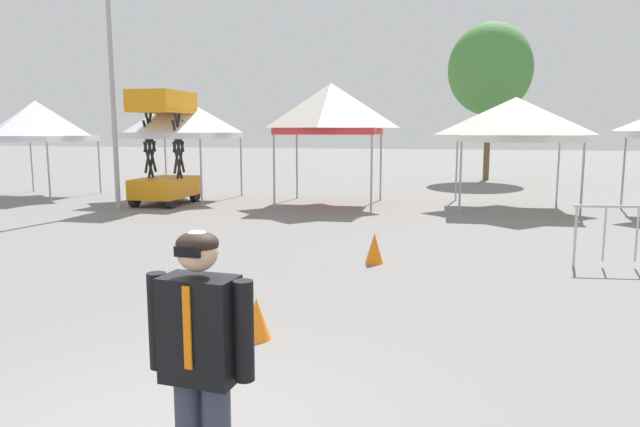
{
  "coord_description": "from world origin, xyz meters",
  "views": [
    {
      "loc": [
        2.08,
        -3.34,
        2.32
      ],
      "look_at": [
        0.34,
        3.48,
        1.3
      ],
      "focal_mm": 32.34,
      "sensor_mm": 36.0,
      "label": 1
    }
  ],
  "objects_px": {
    "canopy_tent_behind_center": "(515,119)",
    "light_pole_near_lift": "(110,36)",
    "canopy_tent_center": "(331,109)",
    "traffic_cone_lot_center": "(374,248)",
    "scissor_lift": "(165,170)",
    "canopy_tent_far_left": "(36,121)",
    "traffic_cone_near_barrier": "(257,319)",
    "tree_behind_tents_right": "(490,69)",
    "crowd_barrier_mid_lot": "(638,224)",
    "person_foreground": "(201,361)",
    "canopy_tent_behind_left": "(180,118)"
  },
  "relations": [
    {
      "from": "canopy_tent_far_left",
      "to": "person_foreground",
      "type": "height_order",
      "value": "canopy_tent_far_left"
    },
    {
      "from": "scissor_lift",
      "to": "traffic_cone_lot_center",
      "type": "distance_m",
      "value": 10.1
    },
    {
      "from": "canopy_tent_far_left",
      "to": "tree_behind_tents_right",
      "type": "height_order",
      "value": "tree_behind_tents_right"
    },
    {
      "from": "tree_behind_tents_right",
      "to": "crowd_barrier_mid_lot",
      "type": "xyz_separation_m",
      "value": [
        1.97,
        -17.8,
        -4.36
      ]
    },
    {
      "from": "person_foreground",
      "to": "crowd_barrier_mid_lot",
      "type": "distance_m",
      "value": 8.85
    },
    {
      "from": "canopy_tent_behind_left",
      "to": "light_pole_near_lift",
      "type": "xyz_separation_m",
      "value": [
        -0.56,
        -2.89,
        2.21
      ]
    },
    {
      "from": "canopy_tent_behind_left",
      "to": "person_foreground",
      "type": "height_order",
      "value": "canopy_tent_behind_left"
    },
    {
      "from": "scissor_lift",
      "to": "person_foreground",
      "type": "height_order",
      "value": "scissor_lift"
    },
    {
      "from": "canopy_tent_center",
      "to": "traffic_cone_lot_center",
      "type": "distance_m",
      "value": 8.54
    },
    {
      "from": "scissor_lift",
      "to": "traffic_cone_lot_center",
      "type": "relative_size",
      "value": 6.46
    },
    {
      "from": "canopy_tent_behind_center",
      "to": "light_pole_near_lift",
      "type": "xyz_separation_m",
      "value": [
        -11.19,
        -3.42,
        2.31
      ]
    },
    {
      "from": "traffic_cone_lot_center",
      "to": "traffic_cone_near_barrier",
      "type": "height_order",
      "value": "traffic_cone_lot_center"
    },
    {
      "from": "tree_behind_tents_right",
      "to": "person_foreground",
      "type": "bearing_deg",
      "value": -95.04
    },
    {
      "from": "canopy_tent_behind_center",
      "to": "tree_behind_tents_right",
      "type": "relative_size",
      "value": 0.49
    },
    {
      "from": "scissor_lift",
      "to": "traffic_cone_near_barrier",
      "type": "bearing_deg",
      "value": -56.31
    },
    {
      "from": "canopy_tent_behind_center",
      "to": "tree_behind_tents_right",
      "type": "height_order",
      "value": "tree_behind_tents_right"
    },
    {
      "from": "light_pole_near_lift",
      "to": "crowd_barrier_mid_lot",
      "type": "bearing_deg",
      "value": -18.05
    },
    {
      "from": "tree_behind_tents_right",
      "to": "traffic_cone_near_barrier",
      "type": "relative_size",
      "value": 15.35
    },
    {
      "from": "canopy_tent_far_left",
      "to": "canopy_tent_behind_left",
      "type": "bearing_deg",
      "value": 4.84
    },
    {
      "from": "canopy_tent_far_left",
      "to": "canopy_tent_behind_left",
      "type": "xyz_separation_m",
      "value": [
        5.27,
        0.45,
        0.1
      ]
    },
    {
      "from": "traffic_cone_lot_center",
      "to": "light_pole_near_lift",
      "type": "bearing_deg",
      "value": 149.65
    },
    {
      "from": "person_foreground",
      "to": "traffic_cone_lot_center",
      "type": "relative_size",
      "value": 3.27
    },
    {
      "from": "canopy_tent_behind_left",
      "to": "canopy_tent_behind_center",
      "type": "relative_size",
      "value": 0.98
    },
    {
      "from": "traffic_cone_lot_center",
      "to": "traffic_cone_near_barrier",
      "type": "relative_size",
      "value": 1.16
    },
    {
      "from": "canopy_tent_behind_left",
      "to": "canopy_tent_center",
      "type": "distance_m",
      "value": 5.18
    },
    {
      "from": "traffic_cone_lot_center",
      "to": "canopy_tent_behind_left",
      "type": "bearing_deg",
      "value": 135.05
    },
    {
      "from": "canopy_tent_behind_left",
      "to": "crowd_barrier_mid_lot",
      "type": "xyz_separation_m",
      "value": [
        12.13,
        -7.02,
        -1.98
      ]
    },
    {
      "from": "tree_behind_tents_right",
      "to": "traffic_cone_lot_center",
      "type": "bearing_deg",
      "value": -97.31
    },
    {
      "from": "person_foreground",
      "to": "light_pole_near_lift",
      "type": "xyz_separation_m",
      "value": [
        -8.46,
        11.9,
        3.92
      ]
    },
    {
      "from": "crowd_barrier_mid_lot",
      "to": "traffic_cone_near_barrier",
      "type": "distance_m",
      "value": 6.95
    },
    {
      "from": "canopy_tent_behind_left",
      "to": "scissor_lift",
      "type": "relative_size",
      "value": 0.97
    },
    {
      "from": "tree_behind_tents_right",
      "to": "canopy_tent_behind_left",
      "type": "bearing_deg",
      "value": -133.31
    },
    {
      "from": "canopy_tent_far_left",
      "to": "traffic_cone_near_barrier",
      "type": "distance_m",
      "value": 16.95
    },
    {
      "from": "light_pole_near_lift",
      "to": "crowd_barrier_mid_lot",
      "type": "relative_size",
      "value": 4.2
    },
    {
      "from": "canopy_tent_behind_left",
      "to": "traffic_cone_lot_center",
      "type": "xyz_separation_m",
      "value": [
        7.78,
        -7.77,
        -2.47
      ]
    },
    {
      "from": "scissor_lift",
      "to": "canopy_tent_behind_left",
      "type": "bearing_deg",
      "value": 94.17
    },
    {
      "from": "canopy_tent_far_left",
      "to": "canopy_tent_behind_left",
      "type": "relative_size",
      "value": 0.98
    },
    {
      "from": "canopy_tent_far_left",
      "to": "person_foreground",
      "type": "xyz_separation_m",
      "value": [
        13.18,
        -14.34,
        -1.61
      ]
    },
    {
      "from": "canopy_tent_behind_center",
      "to": "traffic_cone_lot_center",
      "type": "height_order",
      "value": "canopy_tent_behind_center"
    },
    {
      "from": "canopy_tent_behind_center",
      "to": "tree_behind_tents_right",
      "type": "distance_m",
      "value": 10.56
    },
    {
      "from": "canopy_tent_behind_left",
      "to": "canopy_tent_center",
      "type": "relative_size",
      "value": 0.91
    },
    {
      "from": "scissor_lift",
      "to": "light_pole_near_lift",
      "type": "relative_size",
      "value": 0.4
    },
    {
      "from": "canopy_tent_behind_left",
      "to": "canopy_tent_behind_center",
      "type": "distance_m",
      "value": 10.65
    },
    {
      "from": "scissor_lift",
      "to": "crowd_barrier_mid_lot",
      "type": "bearing_deg",
      "value": -25.49
    },
    {
      "from": "canopy_tent_behind_left",
      "to": "canopy_tent_center",
      "type": "xyz_separation_m",
      "value": [
        5.17,
        -0.1,
        0.24
      ]
    },
    {
      "from": "canopy_tent_behind_center",
      "to": "person_foreground",
      "type": "height_order",
      "value": "canopy_tent_behind_center"
    },
    {
      "from": "scissor_lift",
      "to": "person_foreground",
      "type": "bearing_deg",
      "value": -59.95
    },
    {
      "from": "canopy_tent_far_left",
      "to": "canopy_tent_center",
      "type": "bearing_deg",
      "value": 1.92
    },
    {
      "from": "scissor_lift",
      "to": "traffic_cone_near_barrier",
      "type": "xyz_separation_m",
      "value": [
        7.0,
        -10.51,
        -0.86
      ]
    },
    {
      "from": "light_pole_near_lift",
      "to": "traffic_cone_lot_center",
      "type": "relative_size",
      "value": 16.08
    }
  ]
}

